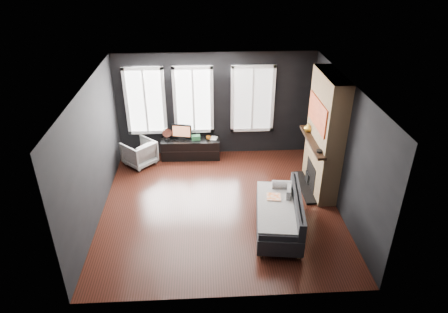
{
  "coord_description": "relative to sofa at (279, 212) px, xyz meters",
  "views": [
    {
      "loc": [
        -0.32,
        -7.04,
        5.06
      ],
      "look_at": [
        0.1,
        0.3,
        1.05
      ],
      "focal_mm": 32.0,
      "sensor_mm": 36.0,
      "label": 1
    }
  ],
  "objects": [
    {
      "name": "fireplace",
      "position": [
        1.2,
        1.42,
        0.95
      ],
      "size": [
        0.7,
        1.62,
        2.7
      ],
      "primitive_type": null,
      "color": "#93724C",
      "rests_on": "floor"
    },
    {
      "name": "windows",
      "position": [
        -1.55,
        3.28,
        1.98
      ],
      "size": [
        4.0,
        0.16,
        1.76
      ],
      "primitive_type": null,
      "color": "white",
      "rests_on": "wall_back"
    },
    {
      "name": "book",
      "position": [
        -1.24,
        3.1,
        0.23
      ],
      "size": [
        0.16,
        0.06,
        0.23
      ],
      "primitive_type": "imported",
      "rotation": [
        0.0,
        0.0,
        -0.27
      ],
      "color": "tan",
      "rests_on": "media_console"
    },
    {
      "name": "stripe_pillow",
      "position": [
        0.25,
        0.32,
        0.18
      ],
      "size": [
        0.16,
        0.35,
        0.34
      ],
      "primitive_type": "cube",
      "rotation": [
        0.0,
        0.0,
        -0.24
      ],
      "color": "gray",
      "rests_on": "sofa"
    },
    {
      "name": "storage_box",
      "position": [
        -1.62,
        3.05,
        0.18
      ],
      "size": [
        0.23,
        0.15,
        0.12
      ],
      "primitive_type": "cube",
      "rotation": [
        0.0,
        0.0,
        0.07
      ],
      "color": "#2B6F3D",
      "rests_on": "media_console"
    },
    {
      "name": "mantel_clock",
      "position": [
        0.95,
        0.87,
        0.86
      ],
      "size": [
        0.17,
        0.17,
        0.04
      ],
      "primitive_type": "cylinder",
      "rotation": [
        0.0,
        0.0,
        0.31
      ],
      "color": "black",
      "rests_on": "fireplace"
    },
    {
      "name": "floor",
      "position": [
        -1.1,
        0.82,
        -0.4
      ],
      "size": [
        5.0,
        5.0,
        0.0
      ],
      "primitive_type": "plane",
      "color": "black",
      "rests_on": "ground"
    },
    {
      "name": "mantel_vase",
      "position": [
        0.95,
        1.87,
        0.93
      ],
      "size": [
        0.26,
        0.26,
        0.2
      ],
      "primitive_type": "imported",
      "rotation": [
        0.0,
        0.0,
        -0.36
      ],
      "color": "gold",
      "rests_on": "fireplace"
    },
    {
      "name": "mug",
      "position": [
        -1.29,
        3.04,
        0.18
      ],
      "size": [
        0.13,
        0.1,
        0.12
      ],
      "primitive_type": "imported",
      "rotation": [
        0.0,
        0.0,
        -0.08
      ],
      "color": "#C96F1C",
      "rests_on": "media_console"
    },
    {
      "name": "monitor",
      "position": [
        -1.98,
        3.09,
        0.36
      ],
      "size": [
        0.54,
        0.22,
        0.47
      ],
      "primitive_type": null,
      "rotation": [
        0.0,
        0.0,
        -0.21
      ],
      "color": "black",
      "rests_on": "media_console"
    },
    {
      "name": "armchair",
      "position": [
        -3.05,
        2.77,
        -0.04
      ],
      "size": [
        0.94,
        0.94,
        0.7
      ],
      "primitive_type": "imported",
      "rotation": [
        0.0,
        0.0,
        -2.35
      ],
      "color": "silver",
      "rests_on": "floor"
    },
    {
      "name": "media_console",
      "position": [
        -1.76,
        3.06,
        -0.14
      ],
      "size": [
        1.52,
        0.51,
        0.52
      ],
      "primitive_type": null,
      "rotation": [
        0.0,
        0.0,
        -0.02
      ],
      "color": "black",
      "rests_on": "floor"
    },
    {
      "name": "sofa",
      "position": [
        0.0,
        0.0,
        0.0
      ],
      "size": [
        1.15,
        1.94,
        0.79
      ],
      "primitive_type": null,
      "rotation": [
        0.0,
        0.0,
        -0.13
      ],
      "color": "black",
      "rests_on": "floor"
    },
    {
      "name": "desk_fan",
      "position": [
        -2.34,
        3.06,
        0.29
      ],
      "size": [
        0.26,
        0.26,
        0.35
      ],
      "primitive_type": null,
      "rotation": [
        0.0,
        0.0,
        0.08
      ],
      "color": "gray",
      "rests_on": "media_console"
    },
    {
      "name": "wall_back",
      "position": [
        -1.1,
        3.32,
        0.95
      ],
      "size": [
        5.0,
        0.02,
        2.7
      ],
      "primitive_type": "cube",
      "color": "black",
      "rests_on": "ground"
    },
    {
      "name": "wall_right",
      "position": [
        1.4,
        0.82,
        0.95
      ],
      "size": [
        0.02,
        5.0,
        2.7
      ],
      "primitive_type": "cube",
      "color": "black",
      "rests_on": "ground"
    },
    {
      "name": "ceiling",
      "position": [
        -1.1,
        0.82,
        2.3
      ],
      "size": [
        5.0,
        5.0,
        0.0
      ],
      "primitive_type": "plane",
      "color": "white",
      "rests_on": "ground"
    },
    {
      "name": "wall_left",
      "position": [
        -3.6,
        0.82,
        0.95
      ],
      "size": [
        0.02,
        5.0,
        2.7
      ],
      "primitive_type": "cube",
      "color": "black",
      "rests_on": "ground"
    }
  ]
}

